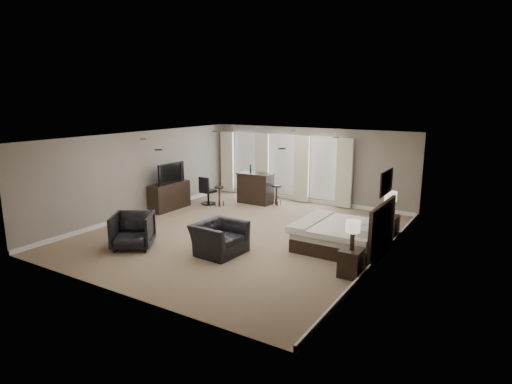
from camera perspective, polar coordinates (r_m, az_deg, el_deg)
The scene contains 16 objects.
room at distance 11.33m, azimuth -1.92°, elevation 0.73°, with size 7.60×8.60×2.64m.
window_bay at distance 15.33m, azimuth 3.46°, elevation 3.44°, with size 5.25×0.20×2.30m.
bed at distance 10.59m, azimuth 10.72°, elevation -4.03°, with size 2.00×1.91×1.27m, color silver.
nightstand_near at distance 9.13m, azimuth 12.57°, elevation -9.16°, with size 0.43×0.53×0.57m, color black.
nightstand_far at distance 11.77m, azimuth 17.27°, elevation -4.43°, with size 0.45×0.55×0.60m, color black.
lamp_near at distance 8.93m, azimuth 12.75°, elevation -5.62°, with size 0.30×0.30×0.61m, color beige.
lamp_far at distance 11.61m, azimuth 17.47°, elevation -1.50°, with size 0.31×0.31×0.64m, color beige.
wall_art at distance 10.01m, azimuth 16.96°, elevation 1.24°, with size 0.04×0.96×0.56m, color slate.
dresser at distance 14.32m, azimuth -11.45°, elevation -0.54°, with size 0.49×1.52×0.88m, color black.
tv at distance 14.21m, azimuth -11.54°, elevation 1.49°, with size 1.16×0.67×0.15m, color black.
armchair_near at distance 10.11m, azimuth -4.91°, elevation -5.45°, with size 1.15×0.75×1.00m, color black.
armchair_far at distance 10.87m, azimuth -16.13°, elevation -4.77°, with size 0.93×0.87×0.95m, color black.
bar_counter at distance 14.84m, azimuth -0.07°, elevation 0.53°, with size 1.22×0.64×1.07m, color black.
bar_stool_left at distance 14.49m, azimuth -4.92°, elevation -0.59°, with size 0.32×0.32×0.68m, color black.
bar_stool_right at distance 14.58m, azimuth 2.74°, elevation -0.43°, with size 0.33×0.33×0.70m, color black.
desk_chair at distance 14.77m, azimuth -6.40°, elevation 0.22°, with size 0.50×0.50×0.98m, color black.
Camera 1 is at (6.14, -9.24, 3.61)m, focal length 30.00 mm.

